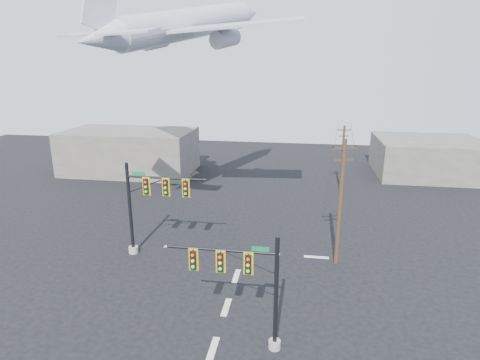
% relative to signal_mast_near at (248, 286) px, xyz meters
% --- Properties ---
extents(ground, '(120.00, 120.00, 0.00)m').
position_rel_signal_mast_near_xyz_m(ground, '(-1.91, -0.55, -3.82)').
color(ground, black).
rests_on(ground, ground).
extents(lane_markings, '(14.00, 21.20, 0.01)m').
position_rel_signal_mast_near_xyz_m(lane_markings, '(-1.91, 4.79, -3.81)').
color(lane_markings, beige).
rests_on(lane_markings, ground).
extents(signal_mast_near, '(6.29, 0.75, 6.78)m').
position_rel_signal_mast_near_xyz_m(signal_mast_near, '(0.00, 0.00, 0.00)').
color(signal_mast_near, gray).
rests_on(signal_mast_near, ground).
extents(signal_mast_far, '(6.81, 0.86, 7.79)m').
position_rel_signal_mast_near_xyz_m(signal_mast_far, '(-9.46, 9.83, 0.55)').
color(signal_mast_far, gray).
rests_on(signal_mast_far, ground).
extents(utility_pole_a, '(1.91, 0.86, 10.00)m').
position_rel_signal_mast_near_xyz_m(utility_pole_a, '(5.59, 10.67, 1.41)').
color(utility_pole_a, '#412B1B').
rests_on(utility_pole_a, ground).
extents(utility_pole_b, '(1.60, 0.51, 8.04)m').
position_rel_signal_mast_near_xyz_m(utility_pole_b, '(7.47, 30.31, 0.39)').
color(utility_pole_b, '#412B1B').
rests_on(utility_pole_b, ground).
extents(power_lines, '(3.52, 19.65, 0.03)m').
position_rel_signal_mast_near_xyz_m(power_lines, '(6.53, 20.49, 4.55)').
color(power_lines, black).
extents(airliner, '(21.78, 23.81, 6.78)m').
position_rel_signal_mast_near_xyz_m(airliner, '(-8.38, 19.69, 14.87)').
color(airliner, '#B3B7C0').
extents(building_left, '(18.00, 10.00, 6.00)m').
position_rel_signal_mast_near_xyz_m(building_left, '(-21.91, 34.45, -0.82)').
color(building_left, slate).
rests_on(building_left, ground).
extents(building_right, '(14.00, 12.00, 5.00)m').
position_rel_signal_mast_near_xyz_m(building_right, '(20.09, 39.45, -1.32)').
color(building_right, slate).
rests_on(building_right, ground).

